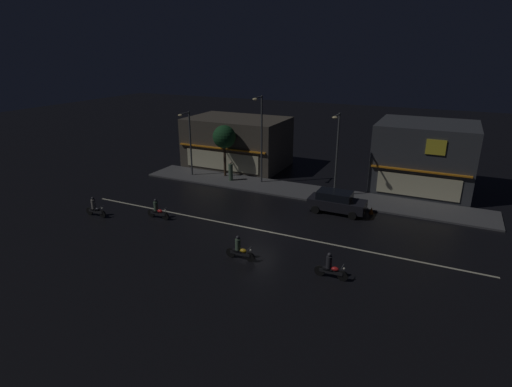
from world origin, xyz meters
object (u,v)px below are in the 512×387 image
object	(u,v)px
parked_car_near_kerb	(336,202)
streetlamp_west	(189,138)
motorcycle_following	(95,208)
streetlamp_east	(337,148)
motorcycle_opposite_lane	(239,250)
pedestrian_on_sidewalk	(231,172)
traffic_cone	(371,210)
streetlamp_mid	(261,133)
motorcycle_lead	(330,268)
motorcycle_trailing_far	(157,210)

from	to	relation	value
parked_car_near_kerb	streetlamp_west	bearing A→B (deg)	-10.77
streetlamp_west	motorcycle_following	distance (m)	11.96
streetlamp_east	motorcycle_following	distance (m)	19.42
streetlamp_west	motorcycle_opposite_lane	bearing A→B (deg)	-46.46
pedestrian_on_sidewalk	traffic_cone	xyz separation A→B (m)	(13.56, -2.40, -0.69)
streetlamp_mid	motorcycle_lead	bearing A→B (deg)	-52.11
pedestrian_on_sidewalk	motorcycle_following	world-z (taller)	pedestrian_on_sidewalk
parked_car_near_kerb	motorcycle_lead	size ratio (longest dim) A/B	2.26
streetlamp_west	streetlamp_mid	bearing A→B (deg)	7.68
parked_car_near_kerb	motorcycle_following	world-z (taller)	parked_car_near_kerb
streetlamp_east	motorcycle_lead	distance (m)	13.58
streetlamp_east	parked_car_near_kerb	size ratio (longest dim) A/B	1.62
pedestrian_on_sidewalk	motorcycle_trailing_far	world-z (taller)	pedestrian_on_sidewalk
streetlamp_east	traffic_cone	world-z (taller)	streetlamp_east
streetlamp_mid	streetlamp_east	distance (m)	7.22
streetlamp_west	motorcycle_following	xyz separation A→B (m)	(-0.80, -11.48, -3.24)
motorcycle_trailing_far	streetlamp_west	bearing A→B (deg)	-72.94
motorcycle_lead	motorcycle_following	xyz separation A→B (m)	(-18.36, 0.98, 0.00)
streetlamp_west	pedestrian_on_sidewalk	size ratio (longest dim) A/B	3.46
streetlamp_west	motorcycle_following	size ratio (longest dim) A/B	3.28
motorcycle_lead	motorcycle_trailing_far	bearing A→B (deg)	-5.95
motorcycle_following	motorcycle_trailing_far	world-z (taller)	same
pedestrian_on_sidewalk	motorcycle_following	distance (m)	12.90
motorcycle_trailing_far	traffic_cone	bearing A→B (deg)	-154.85
traffic_cone	motorcycle_trailing_far	bearing A→B (deg)	-151.29
streetlamp_east	motorcycle_opposite_lane	size ratio (longest dim) A/B	3.67
streetlamp_mid	motorcycle_opposite_lane	bearing A→B (deg)	-70.04
motorcycle_opposite_lane	traffic_cone	size ratio (longest dim) A/B	3.45
streetlamp_east	motorcycle_trailing_far	xyz separation A→B (m)	(-10.60, -10.00, -3.63)
pedestrian_on_sidewalk	traffic_cone	world-z (taller)	pedestrian_on_sidewalk
streetlamp_west	motorcycle_trailing_far	world-z (taller)	streetlamp_west
streetlamp_east	pedestrian_on_sidewalk	size ratio (longest dim) A/B	3.88
parked_car_near_kerb	traffic_cone	size ratio (longest dim) A/B	7.82
streetlamp_mid	traffic_cone	bearing A→B (deg)	-15.60
motorcycle_trailing_far	motorcycle_following	bearing A→B (deg)	17.01
streetlamp_mid	traffic_cone	xyz separation A→B (m)	(10.74, -3.00, -4.48)
motorcycle_lead	motorcycle_following	distance (m)	18.39
streetlamp_mid	streetlamp_east	xyz separation A→B (m)	(7.16, -0.76, -0.49)
streetlamp_west	streetlamp_east	xyz separation A→B (m)	(14.28, 0.20, 0.39)
streetlamp_east	motorcycle_following	world-z (taller)	streetlamp_east
parked_car_near_kerb	motorcycle_following	bearing A→B (deg)	28.00
streetlamp_east	motorcycle_opposite_lane	distance (m)	13.60
motorcycle_trailing_far	streetlamp_east	bearing A→B (deg)	-140.22
pedestrian_on_sidewalk	motorcycle_lead	size ratio (longest dim) A/B	0.95
streetlamp_mid	pedestrian_on_sidewalk	world-z (taller)	streetlamp_mid
parked_car_near_kerb	pedestrian_on_sidewalk	bearing A→B (deg)	-16.55
streetlamp_east	motorcycle_lead	bearing A→B (deg)	-75.46
motorcycle_opposite_lane	motorcycle_trailing_far	world-z (taller)	same
streetlamp_west	motorcycle_lead	world-z (taller)	streetlamp_west
streetlamp_mid	pedestrian_on_sidewalk	bearing A→B (deg)	-168.06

